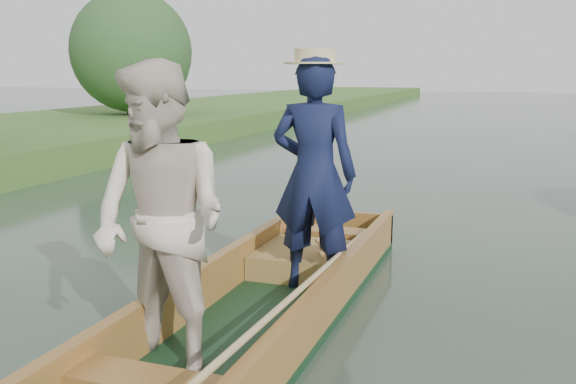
% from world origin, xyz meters
% --- Properties ---
extents(ground, '(120.00, 120.00, 0.00)m').
position_xyz_m(ground, '(0.00, 0.00, 0.00)').
color(ground, '#283D30').
rests_on(ground, ground).
extents(trees_far, '(22.96, 15.21, 4.40)m').
position_xyz_m(trees_far, '(-0.56, 7.42, 2.46)').
color(trees_far, '#47331E').
rests_on(trees_far, ground).
extents(punt, '(1.32, 5.00, 2.11)m').
position_xyz_m(punt, '(-0.05, -0.22, 0.78)').
color(punt, '#13331B').
rests_on(punt, ground).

